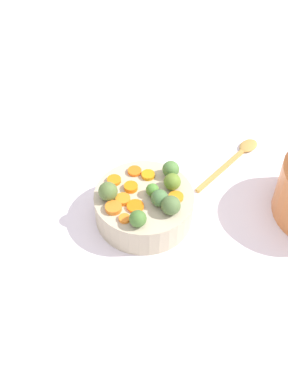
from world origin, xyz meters
The scene contains 19 objects.
tabletop centered at (0.00, 0.00, 0.01)m, with size 2.40×2.40×0.02m, color white.
serving_bowl_carrots centered at (0.01, -0.02, 0.06)m, with size 0.22×0.22×0.07m, color #B9AC8E.
carrot_slice_0 centered at (-0.07, 0.00, 0.10)m, with size 0.03×0.03×0.01m, color orange.
carrot_slice_1 centered at (-0.03, -0.01, 0.10)m, with size 0.03×0.03×0.01m, color orange.
carrot_slice_2 centered at (-0.01, -0.10, 0.09)m, with size 0.02×0.02×0.01m, color orange.
carrot_slice_3 centered at (-0.04, -0.08, 0.10)m, with size 0.04×0.04×0.01m, color orange.
carrot_slice_4 centered at (0.08, -0.01, 0.09)m, with size 0.03×0.03×0.01m, color orange.
carrot_slice_5 centered at (-0.03, -0.05, 0.10)m, with size 0.03×0.03×0.01m, color orange.
carrot_slice_6 centered at (0.00, 0.04, 0.10)m, with size 0.03×0.03×0.01m, color orange.
carrot_slice_7 centered at (-0.03, 0.04, 0.09)m, with size 0.03×0.03×0.01m, color orange.
carrot_slice_8 centered at (0.00, -0.06, 0.09)m, with size 0.04×0.04×0.01m, color orange.
brussels_sprout_0 centered at (0.05, 0.06, 0.11)m, with size 0.04×0.04×0.04m, color #4D7B38.
brussels_sprout_1 centered at (0.06, 0.02, 0.11)m, with size 0.04×0.04×0.04m, color olive.
brussels_sprout_2 centered at (0.02, -0.01, 0.11)m, with size 0.03×0.03×0.03m, color #49832F.
brussels_sprout_3 centered at (0.02, -0.10, 0.11)m, with size 0.04×0.04×0.04m, color #45702E.
brussels_sprout_4 centered at (0.07, -0.05, 0.11)m, with size 0.04×0.04×0.04m, color #4E6B38.
brussels_sprout_5 centered at (0.05, -0.04, 0.11)m, with size 0.04×0.04×0.04m, color #466F3B.
brussels_sprout_6 centered at (-0.06, -0.05, 0.11)m, with size 0.04×0.04×0.04m, color #526B33.
wooden_spoon centered at (0.18, 0.24, 0.03)m, with size 0.13×0.24×0.01m.
Camera 1 is at (0.20, -0.67, 0.83)m, focal length 43.28 mm.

